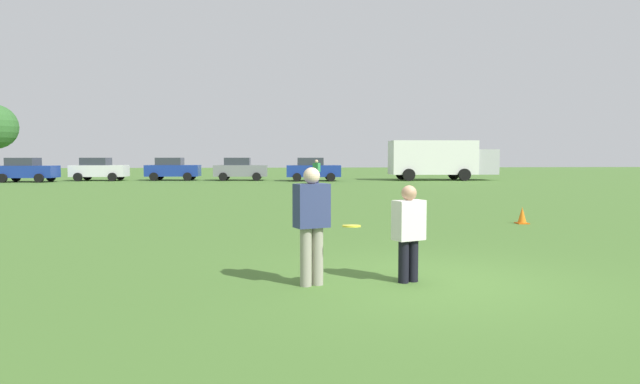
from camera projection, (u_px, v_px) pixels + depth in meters
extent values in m
plane|color=#47702D|center=(432.00, 281.00, 8.32)|extent=(170.24, 170.24, 0.00)
cylinder|color=gray|center=(306.00, 257.00, 7.97)|extent=(0.17, 0.17, 0.87)
cylinder|color=gray|center=(317.00, 256.00, 8.05)|extent=(0.17, 0.17, 0.87)
cube|color=navy|center=(312.00, 206.00, 7.96)|extent=(0.56, 0.44, 0.65)
sphere|color=beige|center=(312.00, 176.00, 7.93)|extent=(0.25, 0.25, 0.25)
cylinder|color=black|center=(413.00, 260.00, 8.27)|extent=(0.16, 0.16, 0.65)
cylinder|color=black|center=(404.00, 262.00, 8.19)|extent=(0.16, 0.16, 0.65)
cube|color=silver|center=(409.00, 220.00, 8.19)|extent=(0.53, 0.43, 0.61)
sphere|color=tan|center=(409.00, 193.00, 8.16)|extent=(0.23, 0.23, 0.23)
cylinder|color=yellow|center=(351.00, 226.00, 7.82)|extent=(0.27, 0.27, 0.04)
cube|color=#D8590C|center=(522.00, 223.00, 15.42)|extent=(0.32, 0.32, 0.03)
cone|color=orange|center=(522.00, 215.00, 15.40)|extent=(0.24, 0.24, 0.45)
cube|color=navy|center=(27.00, 172.00, 40.42)|extent=(4.24, 1.91, 0.90)
cube|color=#2D333D|center=(23.00, 162.00, 40.36)|extent=(2.04, 1.69, 0.64)
cylinder|color=black|center=(51.00, 177.00, 41.52)|extent=(0.67, 0.24, 0.66)
cylinder|color=black|center=(39.00, 178.00, 39.53)|extent=(0.67, 0.24, 0.66)
cylinder|color=black|center=(16.00, 177.00, 41.37)|extent=(0.67, 0.24, 0.66)
cylinder|color=black|center=(2.00, 178.00, 39.38)|extent=(0.67, 0.24, 0.66)
cube|color=silver|center=(99.00, 171.00, 42.68)|extent=(4.24, 1.91, 0.90)
cube|color=#2D333D|center=(96.00, 162.00, 42.62)|extent=(2.04, 1.69, 0.64)
cylinder|color=black|center=(120.00, 176.00, 43.78)|extent=(0.67, 0.24, 0.66)
cylinder|color=black|center=(112.00, 177.00, 41.79)|extent=(0.67, 0.24, 0.66)
cylinder|color=black|center=(87.00, 176.00, 43.63)|extent=(0.67, 0.24, 0.66)
cylinder|color=black|center=(78.00, 177.00, 41.64)|extent=(0.67, 0.24, 0.66)
cube|color=navy|center=(173.00, 171.00, 43.37)|extent=(4.24, 1.91, 0.90)
cube|color=#2D333D|center=(170.00, 162.00, 43.31)|extent=(2.04, 1.69, 0.64)
cylinder|color=black|center=(192.00, 176.00, 44.47)|extent=(0.67, 0.24, 0.66)
cylinder|color=black|center=(187.00, 177.00, 42.48)|extent=(0.67, 0.24, 0.66)
cylinder|color=black|center=(160.00, 176.00, 44.32)|extent=(0.67, 0.24, 0.66)
cylinder|color=black|center=(154.00, 177.00, 42.33)|extent=(0.67, 0.24, 0.66)
cube|color=slate|center=(241.00, 171.00, 43.29)|extent=(4.24, 1.91, 0.90)
cube|color=#2D333D|center=(238.00, 162.00, 43.23)|extent=(2.04, 1.69, 0.64)
cylinder|color=black|center=(258.00, 176.00, 44.39)|extent=(0.67, 0.24, 0.66)
cylinder|color=black|center=(256.00, 177.00, 42.40)|extent=(0.67, 0.24, 0.66)
cylinder|color=black|center=(226.00, 176.00, 44.24)|extent=(0.67, 0.24, 0.66)
cylinder|color=black|center=(223.00, 177.00, 42.25)|extent=(0.67, 0.24, 0.66)
cube|color=navy|center=(313.00, 171.00, 42.29)|extent=(4.24, 1.91, 0.90)
cube|color=#2D333D|center=(310.00, 162.00, 42.23)|extent=(2.04, 1.69, 0.64)
cylinder|color=black|center=(329.00, 176.00, 43.39)|extent=(0.67, 0.24, 0.66)
cylinder|color=black|center=(331.00, 177.00, 41.40)|extent=(0.67, 0.24, 0.66)
cylinder|color=black|center=(297.00, 176.00, 43.24)|extent=(0.67, 0.24, 0.66)
cylinder|color=black|center=(297.00, 177.00, 41.25)|extent=(0.67, 0.24, 0.66)
cube|color=white|center=(432.00, 158.00, 43.56)|extent=(6.86, 2.67, 2.70)
cube|color=#B2B2B7|center=(483.00, 162.00, 43.83)|extent=(1.86, 2.35, 2.00)
cylinder|color=black|center=(454.00, 174.00, 45.14)|extent=(0.97, 0.30, 0.96)
cylinder|color=black|center=(464.00, 175.00, 42.41)|extent=(0.97, 0.30, 0.96)
cylinder|color=black|center=(402.00, 174.00, 44.88)|extent=(0.97, 0.30, 0.96)
cylinder|color=black|center=(409.00, 175.00, 42.15)|extent=(0.97, 0.30, 0.96)
cylinder|color=#1E234C|center=(315.00, 178.00, 36.60)|extent=(0.16, 0.16, 0.86)
cylinder|color=#1E234C|center=(318.00, 178.00, 36.49)|extent=(0.16, 0.16, 0.86)
cube|color=#338C4C|center=(316.00, 168.00, 36.50)|extent=(0.52, 0.52, 0.61)
sphere|color=#D8AD8C|center=(316.00, 161.00, 36.47)|extent=(0.23, 0.23, 0.23)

